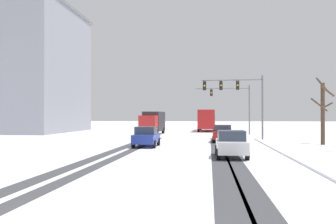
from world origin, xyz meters
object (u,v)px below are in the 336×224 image
object	(u,v)px
car_red_lead	(223,133)
car_white_third	(231,144)
car_blue_second	(146,137)
bus_oncoming	(207,119)
traffic_signal_far_right	(234,100)
box_truck_delivery	(153,122)
traffic_signal_near_right	(238,93)
bare_tree_sidewalk_far	(323,111)

from	to	relation	value
car_red_lead	car_white_third	distance (m)	12.86
car_blue_second	bus_oncoming	bearing A→B (deg)	81.26
traffic_signal_far_right	car_white_third	distance (m)	27.36
car_red_lead	box_truck_delivery	world-z (taller)	box_truck_delivery
car_blue_second	car_white_third	world-z (taller)	same
car_white_third	box_truck_delivery	size ratio (longest dim) A/B	0.55
car_red_lead	bus_oncoming	xyz separation A→B (m)	(-1.62, 24.44, 1.18)
traffic_signal_far_right	car_white_third	bearing A→B (deg)	-94.07
traffic_signal_far_right	box_truck_delivery	bearing A→B (deg)	-175.76
traffic_signal_far_right	traffic_signal_near_right	distance (m)	11.83
car_white_third	bus_oncoming	bearing A→B (deg)	92.53
car_blue_second	bus_oncoming	size ratio (longest dim) A/B	0.37
car_blue_second	bus_oncoming	xyz separation A→B (m)	(4.68, 30.45, 1.18)
traffic_signal_far_right	car_blue_second	distance (m)	22.12
car_red_lead	car_blue_second	xyz separation A→B (m)	(-6.30, -6.01, 0.00)
car_white_third	bare_tree_sidewalk_far	world-z (taller)	bare_tree_sidewalk_far
traffic_signal_far_right	bus_oncoming	distance (m)	11.14
traffic_signal_far_right	car_blue_second	world-z (taller)	traffic_signal_far_right
traffic_signal_far_right	bare_tree_sidewalk_far	bearing A→B (deg)	-68.63
car_red_lead	bare_tree_sidewalk_far	distance (m)	9.00
car_white_third	bus_oncoming	size ratio (longest dim) A/B	0.37
car_blue_second	car_white_third	size ratio (longest dim) A/B	1.00
bare_tree_sidewalk_far	box_truck_delivery	bearing A→B (deg)	137.54
traffic_signal_far_right	bare_tree_sidewalk_far	xyz separation A→B (m)	(6.47, -16.54, -1.57)
traffic_signal_near_right	bare_tree_sidewalk_far	distance (m)	8.54
box_truck_delivery	bare_tree_sidewalk_far	world-z (taller)	bare_tree_sidewalk_far
traffic_signal_far_right	bus_oncoming	size ratio (longest dim) A/B	0.65
car_blue_second	car_white_third	bearing A→B (deg)	-47.27
traffic_signal_far_right	box_truck_delivery	world-z (taller)	traffic_signal_far_right
bus_oncoming	bare_tree_sidewalk_far	size ratio (longest dim) A/B	1.91
traffic_signal_far_right	traffic_signal_near_right	xyz separation A→B (m)	(-0.40, -11.82, 0.30)
box_truck_delivery	car_white_third	bearing A→B (deg)	-71.44
bus_oncoming	box_truck_delivery	bearing A→B (deg)	-122.96
box_truck_delivery	traffic_signal_near_right	bearing A→B (deg)	-46.83
car_red_lead	traffic_signal_near_right	bearing A→B (deg)	56.57
traffic_signal_near_right	car_white_third	xyz separation A→B (m)	(-1.53, -15.22, -3.98)
traffic_signal_far_right	bare_tree_sidewalk_far	size ratio (longest dim) A/B	1.25
bus_oncoming	bare_tree_sidewalk_far	xyz separation A→B (m)	(10.05, -26.80, 0.93)
traffic_signal_near_right	car_white_third	bearing A→B (deg)	-95.74
car_red_lead	bus_oncoming	size ratio (longest dim) A/B	0.38
bare_tree_sidewalk_far	car_red_lead	bearing A→B (deg)	164.37
bare_tree_sidewalk_far	car_blue_second	bearing A→B (deg)	-166.09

